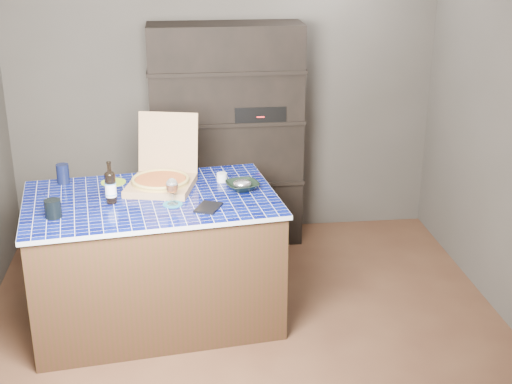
{
  "coord_description": "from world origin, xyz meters",
  "views": [
    {
      "loc": [
        -0.41,
        -4.0,
        2.54
      ],
      "look_at": [
        0.06,
        0.0,
        1.0
      ],
      "focal_mm": 50.0,
      "sensor_mm": 36.0,
      "label": 1
    }
  ],
  "objects": [
    {
      "name": "foil_contents",
      "position": [
        0.01,
        0.37,
        0.92
      ],
      "size": [
        0.12,
        0.1,
        0.06
      ],
      "primitive_type": "ellipsoid",
      "color": "silver",
      "rests_on": "bowl"
    },
    {
      "name": "dvd_case",
      "position": [
        -0.23,
        0.07,
        0.88
      ],
      "size": [
        0.19,
        0.22,
        0.01
      ],
      "primitive_type": "cube",
      "rotation": [
        0.0,
        0.0,
        -0.41
      ],
      "color": "black",
      "rests_on": "kitchen_island"
    },
    {
      "name": "tumbler",
      "position": [
        -1.15,
        0.04,
        0.93
      ],
      "size": [
        0.1,
        0.1,
        0.11
      ],
      "primitive_type": "cylinder",
      "color": "black",
      "rests_on": "kitchen_island"
    },
    {
      "name": "navy_cup",
      "position": [
        -1.17,
        0.64,
        0.94
      ],
      "size": [
        0.08,
        0.08,
        0.13
      ],
      "primitive_type": "cylinder",
      "color": "black",
      "rests_on": "kitchen_island"
    },
    {
      "name": "white_jar",
      "position": [
        -0.11,
        0.55,
        0.91
      ],
      "size": [
        0.07,
        0.07,
        0.06
      ],
      "primitive_type": "cylinder",
      "color": "white",
      "rests_on": "kitchen_island"
    },
    {
      "name": "bowl",
      "position": [
        0.01,
        0.37,
        0.9
      ],
      "size": [
        0.26,
        0.26,
        0.05
      ],
      "primitive_type": "imported",
      "rotation": [
        0.0,
        0.0,
        0.25
      ],
      "color": "black",
      "rests_on": "kitchen_island"
    },
    {
      "name": "room",
      "position": [
        0.0,
        0.0,
        1.25
      ],
      "size": [
        3.5,
        3.5,
        3.5
      ],
      "color": "brown",
      "rests_on": "ground"
    },
    {
      "name": "shelving_unit",
      "position": [
        0.0,
        1.53,
        0.9
      ],
      "size": [
        1.2,
        0.41,
        1.8
      ],
      "color": "black",
      "rests_on": "floor"
    },
    {
      "name": "green_trivet",
      "position": [
        -0.84,
        0.61,
        0.88
      ],
      "size": [
        0.17,
        0.17,
        0.01
      ],
      "primitive_type": "cylinder",
      "color": "#9BCB2B",
      "rests_on": "kitchen_island"
    },
    {
      "name": "kitchen_island",
      "position": [
        -0.58,
        0.3,
        0.44
      ],
      "size": [
        1.71,
        1.2,
        0.88
      ],
      "rotation": [
        0.0,
        0.0,
        0.13
      ],
      "color": "#422519",
      "rests_on": "floor"
    },
    {
      "name": "teal_trivet",
      "position": [
        -0.45,
        0.16,
        0.88
      ],
      "size": [
        0.12,
        0.12,
        0.01
      ],
      "primitive_type": "cylinder",
      "color": "teal",
      "rests_on": "kitchen_island"
    },
    {
      "name": "pizza_box",
      "position": [
        -0.51,
        0.48,
        0.94
      ],
      "size": [
        0.52,
        0.58,
        0.45
      ],
      "rotation": [
        0.0,
        0.0,
        -0.24
      ],
      "color": "tan",
      "rests_on": "kitchen_island"
    },
    {
      "name": "mead_bottle",
      "position": [
        -0.83,
        0.24,
        0.98
      ],
      "size": [
        0.07,
        0.07,
        0.27
      ],
      "color": "black",
      "rests_on": "kitchen_island"
    },
    {
      "name": "wine_glass",
      "position": [
        -0.45,
        0.16,
        1.0
      ],
      "size": [
        0.08,
        0.08,
        0.17
      ],
      "color": "white",
      "rests_on": "teal_trivet"
    }
  ]
}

